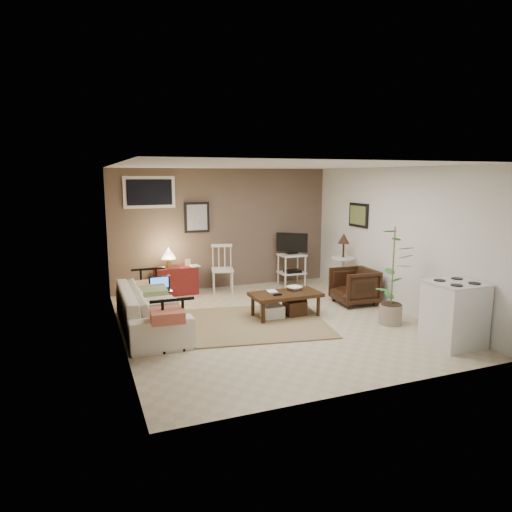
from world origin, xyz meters
name	(u,v)px	position (x,y,z in m)	size (l,w,h in m)	color
floor	(272,322)	(0.00, 0.00, 0.00)	(5.00, 5.00, 0.00)	#C1B293
art_back	(197,217)	(-0.55, 2.48, 1.45)	(0.50, 0.03, 0.60)	black
art_right	(359,215)	(2.23, 1.05, 1.52)	(0.03, 0.60, 0.45)	black
window	(149,192)	(-1.45, 2.48, 1.95)	(0.96, 0.03, 0.60)	silver
rug	(251,323)	(-0.33, 0.03, 0.01)	(2.26, 1.81, 0.02)	olive
coffee_table	(285,303)	(0.30, 0.16, 0.24)	(1.13, 0.60, 0.42)	#32200D
sofa	(151,302)	(-1.80, 0.36, 0.42)	(2.15, 0.63, 0.84)	beige
sofa_pillows	(157,299)	(-1.75, 0.11, 0.52)	(0.41, 2.04, 0.14)	beige
sofa_end_rails	(159,305)	(-1.68, 0.36, 0.36)	(0.58, 2.14, 0.72)	black
laptop	(160,287)	(-1.59, 0.72, 0.54)	(0.33, 0.24, 0.22)	black
red_console	(175,278)	(-1.06, 2.23, 0.32)	(0.80, 0.36, 0.93)	maroon
spindle_chair	(222,270)	(-0.14, 2.14, 0.43)	(0.50, 0.50, 0.92)	silver
tv_stand	(292,258)	(1.36, 2.11, 0.58)	(0.54, 0.46, 1.10)	silver
side_table	(343,256)	(1.99, 1.16, 0.73)	(0.44, 0.44, 1.17)	silver
armchair	(354,285)	(1.77, 0.43, 0.35)	(0.68, 0.64, 0.70)	black
potted_plant	(393,272)	(1.67, -0.74, 0.81)	(0.38, 0.38, 1.53)	gray
stove	(454,314)	(1.89, -1.78, 0.44)	(0.67, 0.63, 0.88)	silver
bowl	(294,283)	(0.53, 0.29, 0.52)	(0.24, 0.06, 0.24)	#32200D
book_table	(268,286)	(0.06, 0.32, 0.50)	(0.15, 0.02, 0.20)	#32200D
book_console	(190,261)	(-0.79, 2.14, 0.66)	(0.18, 0.02, 0.25)	#32200D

